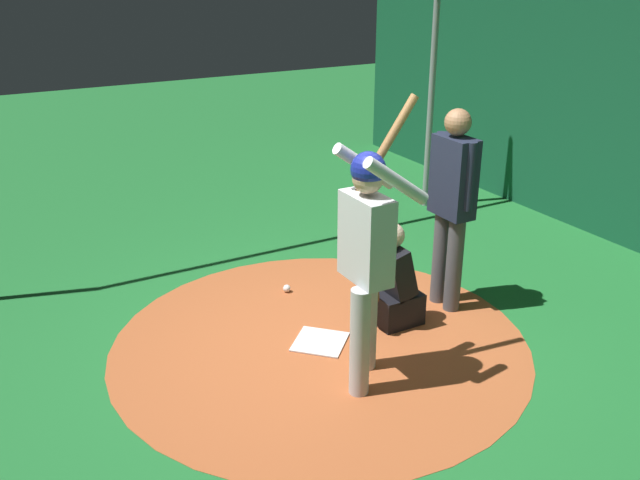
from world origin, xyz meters
The scene contains 8 objects.
ground_plane centered at (0.00, 0.00, 0.00)m, with size 26.68×26.68×0.00m, color #1E6B2D.
dirt_circle centered at (0.00, 0.00, 0.00)m, with size 3.53×3.53×0.01m, color #AD562D.
home_plate centered at (0.00, 0.00, 0.01)m, with size 0.42×0.42×0.01m, color white.
batter centered at (-0.04, 0.63, 1.12)m, with size 0.68×0.49×2.16m.
catcher centered at (-0.73, -0.01, 0.37)m, with size 0.58×0.40×0.95m.
umpire centered at (-1.37, -0.04, 1.06)m, with size 0.23×0.49×1.86m.
cage_frame centered at (0.00, 0.00, 2.15)m, with size 5.90×4.85×3.06m.
baseball_0 centered at (-0.18, -0.99, 0.04)m, with size 0.07×0.07×0.07m, color white.
Camera 1 is at (2.48, 4.47, 3.07)m, focal length 38.88 mm.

